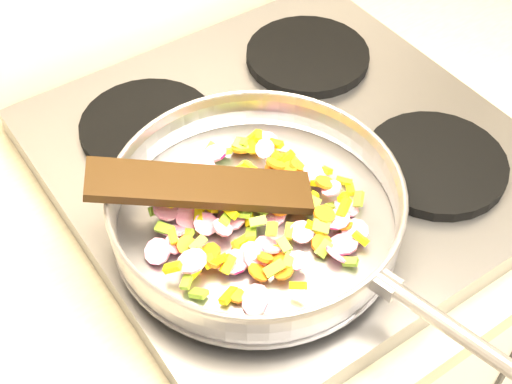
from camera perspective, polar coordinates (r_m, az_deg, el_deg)
cooktop at (r=0.99m, az=2.53°, el=2.67°), size 0.60×0.60×0.04m
grate_fl at (r=0.84m, az=0.53°, el=-5.49°), size 0.19×0.19×0.02m
grate_fr at (r=0.98m, az=14.15°, el=2.23°), size 0.19×0.19×0.02m
grate_bl at (r=1.01m, az=-8.64°, el=5.22°), size 0.19×0.19×0.02m
grate_br at (r=1.12m, az=4.15°, el=10.82°), size 0.19×0.19×0.02m
saute_pan at (r=0.84m, az=0.09°, el=-1.06°), size 0.40×0.55×0.06m
vegetable_heap at (r=0.86m, az=-0.17°, el=-1.56°), size 0.28×0.26×0.05m
wooden_spatula at (r=0.84m, az=-4.43°, el=0.47°), size 0.26×0.18×0.07m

